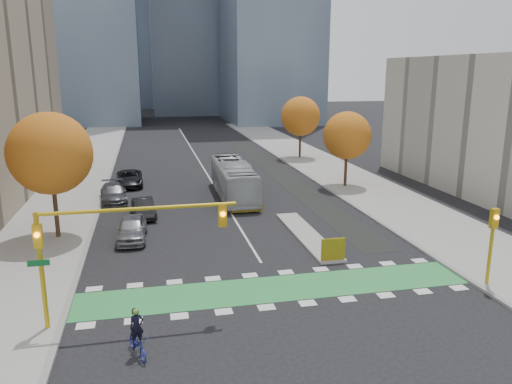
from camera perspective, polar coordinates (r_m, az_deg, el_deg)
name	(u,v)px	position (r m, az deg, el deg)	size (l,w,h in m)	color
ground	(285,302)	(24.28, 3.32, -12.39)	(300.00, 300.00, 0.00)	black
sidewalk_west	(55,207)	(42.98, -21.99, -1.60)	(7.00, 120.00, 0.15)	gray
sidewalk_east	(369,190)	(46.60, 12.76, 0.21)	(7.00, 120.00, 0.15)	gray
curb_west	(101,205)	(42.51, -17.34, -1.37)	(0.30, 120.00, 0.16)	gray
curb_east	(332,192)	(45.24, 8.74, -0.01)	(0.30, 120.00, 0.16)	gray
bike_crossing	(277,288)	(25.59, 2.40, -10.94)	(20.00, 3.00, 0.01)	#2D8C42
centre_line	(198,159)	(62.19, -6.63, 3.72)	(0.15, 70.00, 0.01)	silver
bike_lane_paint	(277,172)	(53.80, 2.45, 2.25)	(2.50, 50.00, 0.01)	black
median_island	(307,235)	(33.32, 5.81, -4.91)	(1.60, 10.00, 0.16)	gray
hazard_board	(333,249)	(28.83, 8.81, -6.49)	(1.40, 0.12, 1.30)	yellow
tree_west	(50,154)	(33.90, -22.45, 4.08)	(5.20, 5.20, 8.22)	#332114
tree_east_near	(347,136)	(46.95, 10.37, 6.37)	(4.40, 4.40, 7.08)	#332114
tree_east_far	(301,116)	(62.05, 5.12, 8.62)	(4.80, 4.80, 7.65)	#332114
traffic_signal_west	(105,236)	(21.60, -16.92, -4.81)	(8.53, 0.56, 5.20)	#BF9914
traffic_signal_east	(492,235)	(27.46, 25.40, -4.47)	(0.35, 0.43, 4.10)	#BF9914
cyclist	(137,340)	(20.39, -13.39, -16.12)	(1.16, 1.80, 1.96)	navy
bus	(234,179)	(43.01, -2.58, 1.47)	(2.64, 11.30, 3.15)	#B5BABD
parked_car_a	(132,228)	(33.22, -14.02, -4.05)	(1.84, 4.57, 1.56)	gray
parked_car_b	(144,208)	(38.23, -12.72, -1.80)	(1.44, 4.14, 1.36)	black
parked_car_c	(113,193)	(43.16, -15.99, -0.14)	(2.09, 5.14, 1.49)	#4E4D53
parked_car_d	(129,178)	(48.83, -14.29, 1.52)	(2.43, 5.26, 1.46)	black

